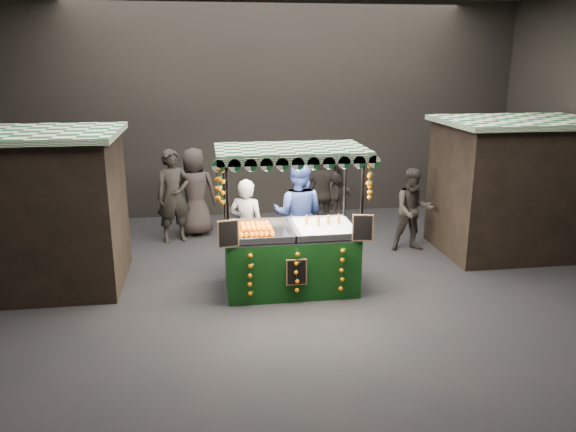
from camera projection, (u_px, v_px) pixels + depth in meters
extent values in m
plane|color=black|center=(306.00, 292.00, 9.30)|extent=(12.00, 12.00, 0.00)
cube|color=black|center=(269.00, 111.00, 13.38)|extent=(12.00, 0.10, 5.00)
cube|color=black|center=(440.00, 243.00, 3.86)|extent=(12.00, 0.10, 5.00)
cube|color=black|center=(32.00, 214.00, 9.28)|extent=(2.80, 2.00, 2.50)
cube|color=#125326|center=(21.00, 134.00, 8.93)|extent=(3.00, 2.20, 0.10)
cube|color=black|center=(516.00, 189.00, 11.01)|extent=(2.80, 2.00, 2.50)
cube|color=#125326|center=(523.00, 122.00, 10.66)|extent=(3.00, 2.20, 0.10)
cube|color=black|center=(291.00, 261.00, 9.33)|extent=(2.10, 1.14, 0.95)
cube|color=silver|center=(291.00, 233.00, 9.20)|extent=(2.10, 1.14, 0.04)
cylinder|color=black|center=(229.00, 236.00, 8.49)|extent=(0.05, 0.05, 2.29)
cylinder|color=black|center=(361.00, 230.00, 8.78)|extent=(0.05, 0.05, 2.29)
cylinder|color=black|center=(226.00, 216.00, 9.52)|extent=(0.05, 0.05, 2.29)
cylinder|color=black|center=(344.00, 211.00, 9.81)|extent=(0.05, 0.05, 2.29)
cube|color=#125326|center=(291.00, 150.00, 8.83)|extent=(2.34, 1.38, 0.08)
cube|color=silver|center=(325.00, 228.00, 9.26)|extent=(0.93, 1.03, 0.08)
cube|color=black|center=(228.00, 234.00, 8.42)|extent=(0.32, 0.09, 0.42)
cube|color=black|center=(363.00, 228.00, 8.71)|extent=(0.32, 0.09, 0.42)
cube|color=black|center=(297.00, 272.00, 8.74)|extent=(0.32, 0.02, 0.42)
imported|color=slate|center=(247.00, 227.00, 9.93)|extent=(0.73, 0.62, 1.71)
imported|color=navy|center=(298.00, 214.00, 10.26)|extent=(1.15, 1.03, 1.95)
imported|color=black|center=(173.00, 196.00, 11.65)|extent=(0.81, 0.65, 1.93)
imported|color=#2A2722|center=(413.00, 210.00, 11.14)|extent=(0.85, 0.69, 1.65)
imported|color=black|center=(322.00, 194.00, 12.20)|extent=(1.08, 0.58, 1.75)
imported|color=#2D2724|center=(339.00, 187.00, 12.94)|extent=(1.17, 1.27, 1.72)
imported|color=#2E2726|center=(195.00, 192.00, 12.08)|extent=(1.00, 0.72, 1.90)
imported|color=#2B2523|center=(474.00, 192.00, 12.93)|extent=(1.05, 1.44, 1.51)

